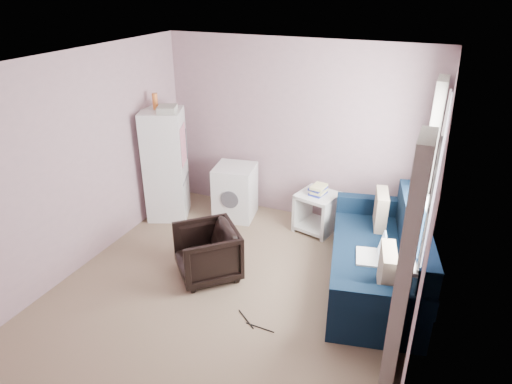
# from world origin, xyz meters

# --- Properties ---
(room) EXTENTS (3.84, 4.24, 2.54)m
(room) POSITION_xyz_m (0.02, 0.01, 1.25)
(room) COLOR #876F58
(room) RESTS_ON ground
(armchair) EXTENTS (0.91, 0.92, 0.69)m
(armchair) POSITION_xyz_m (-0.40, 0.21, 0.34)
(armchair) COLOR black
(armchair) RESTS_ON ground
(fridge) EXTENTS (0.71, 0.71, 1.79)m
(fridge) POSITION_xyz_m (-1.64, 1.32, 0.80)
(fridge) COLOR silver
(fridge) RESTS_ON ground
(washing_machine) EXTENTS (0.63, 0.63, 0.78)m
(washing_machine) POSITION_xyz_m (-0.74, 1.68, 0.41)
(washing_machine) COLOR silver
(washing_machine) RESTS_ON ground
(side_table) EXTENTS (0.60, 0.60, 0.68)m
(side_table) POSITION_xyz_m (0.46, 1.75, 0.32)
(side_table) COLOR silver
(side_table) RESTS_ON ground
(sofa) EXTENTS (1.35, 2.23, 0.93)m
(sofa) POSITION_xyz_m (1.48, 0.77, 0.34)
(sofa) COLOR #0B1D34
(sofa) RESTS_ON ground
(window_dressing) EXTENTS (0.17, 2.62, 2.18)m
(window_dressing) POSITION_xyz_m (1.78, 0.70, 1.11)
(window_dressing) COLOR white
(window_dressing) RESTS_ON ground
(floor_cables) EXTENTS (0.46, 0.20, 0.01)m
(floor_cables) POSITION_xyz_m (0.42, -0.35, 0.01)
(floor_cables) COLOR black
(floor_cables) RESTS_ON ground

